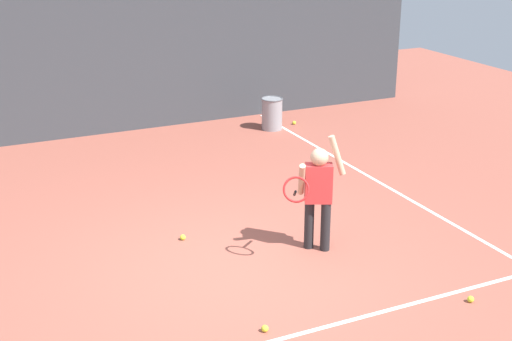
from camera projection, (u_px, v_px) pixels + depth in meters
ground_plane at (239, 271)px, 7.68m from camera, size 20.00×20.00×0.00m
court_line_baseline at (299, 334)px, 6.53m from camera, size 9.00×0.05×0.00m
court_line_sideline at (404, 196)px, 9.68m from camera, size 0.05×9.00×0.00m
back_fence_windscreen at (102, 34)px, 11.87m from camera, size 11.98×0.08×3.41m
fence_post_2 at (101, 29)px, 11.90m from camera, size 0.09×0.09×3.56m
fence_post_3 at (259, 19)px, 13.06m from camera, size 0.09×0.09×3.56m
fence_post_4 at (392, 10)px, 14.22m from camera, size 0.09×0.09×3.56m
tennis_player at (317, 190)px, 7.92m from camera, size 0.87×0.55×1.35m
ball_hopper at (272, 113)px, 12.56m from camera, size 0.38×0.38×0.56m
tennis_ball_0 at (265, 328)px, 6.56m from camera, size 0.07×0.07×0.07m
tennis_ball_2 at (471, 299)px, 7.05m from camera, size 0.07×0.07×0.07m
tennis_ball_4 at (183, 237)px, 8.39m from camera, size 0.07×0.07×0.07m
tennis_ball_5 at (294, 123)px, 12.92m from camera, size 0.07×0.07×0.07m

